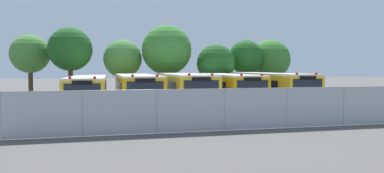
# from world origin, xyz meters

# --- Properties ---
(ground_plane) EXTENTS (160.00, 160.00, 0.00)m
(ground_plane) POSITION_xyz_m (0.00, 0.00, 0.00)
(ground_plane) COLOR #514F4C
(school_bus_0) EXTENTS (2.49, 11.06, 2.52)m
(school_bus_0) POSITION_xyz_m (-6.70, 0.22, 1.33)
(school_bus_0) COLOR yellow
(school_bus_0) RESTS_ON ground_plane
(school_bus_1) EXTENTS (2.79, 10.74, 2.63)m
(school_bus_1) POSITION_xyz_m (-3.37, -0.22, 1.39)
(school_bus_1) COLOR #EAA80C
(school_bus_1) RESTS_ON ground_plane
(school_bus_2) EXTENTS (2.72, 11.02, 2.68)m
(school_bus_2) POSITION_xyz_m (0.03, -0.26, 1.41)
(school_bus_2) COLOR yellow
(school_bus_2) RESTS_ON ground_plane
(school_bus_3) EXTENTS (2.70, 11.25, 2.64)m
(school_bus_3) POSITION_xyz_m (3.38, 0.14, 1.39)
(school_bus_3) COLOR #EAA80C
(school_bus_3) RESTS_ON ground_plane
(school_bus_4) EXTENTS (2.52, 11.57, 2.72)m
(school_bus_4) POSITION_xyz_m (6.71, -0.19, 1.43)
(school_bus_4) COLOR yellow
(school_bus_4) RESTS_ON ground_plane
(tree_0) EXTENTS (3.61, 3.48, 5.99)m
(tree_0) POSITION_xyz_m (-12.05, 9.23, 4.24)
(tree_0) COLOR #4C3823
(tree_0) RESTS_ON ground_plane
(tree_1) EXTENTS (3.86, 3.86, 6.56)m
(tree_1) POSITION_xyz_m (-8.48, 7.56, 4.62)
(tree_1) COLOR #4C3823
(tree_1) RESTS_ON ground_plane
(tree_2) EXTENTS (3.61, 3.61, 5.65)m
(tree_2) POSITION_xyz_m (-3.95, 8.75, 3.84)
(tree_2) COLOR #4C3823
(tree_2) RESTS_ON ground_plane
(tree_3) EXTENTS (4.76, 4.76, 7.06)m
(tree_3) POSITION_xyz_m (0.30, 8.15, 4.62)
(tree_3) COLOR #4C3823
(tree_3) RESTS_ON ground_plane
(tree_4) EXTENTS (3.65, 3.65, 5.24)m
(tree_4) POSITION_xyz_m (4.62, 6.97, 3.46)
(tree_4) COLOR #4C3823
(tree_4) RESTS_ON ground_plane
(tree_5) EXTENTS (3.47, 3.47, 5.86)m
(tree_5) POSITION_xyz_m (8.33, 8.36, 4.19)
(tree_5) COLOR #4C3823
(tree_5) RESTS_ON ground_plane
(tree_6) EXTENTS (4.21, 4.21, 5.98)m
(tree_6) POSITION_xyz_m (11.51, 9.19, 3.89)
(tree_6) COLOR #4C3823
(tree_6) RESTS_ON ground_plane
(chainlink_fence) EXTENTS (19.42, 0.07, 2.02)m
(chainlink_fence) POSITION_xyz_m (0.03, -9.66, 1.05)
(chainlink_fence) COLOR #9EA0A3
(chainlink_fence) RESTS_ON ground_plane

